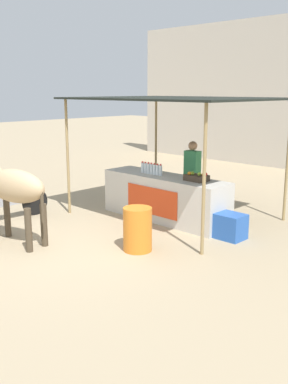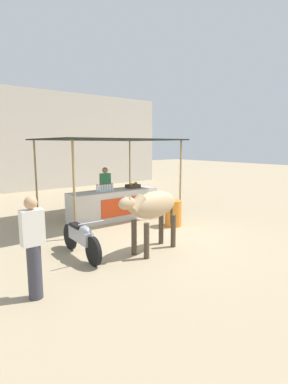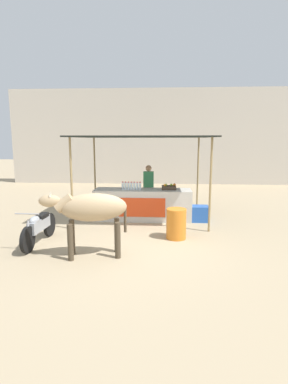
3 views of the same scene
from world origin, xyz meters
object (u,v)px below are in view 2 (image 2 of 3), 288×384
stall_counter (114,205)px  cooler_box (156,206)px  fruit_crate (133,186)px  cow (153,207)px  water_barrel (173,213)px  vendor_behind_counter (105,190)px  passerby_on_street (33,247)px  motorcycle_parked (81,238)px

stall_counter → cooler_box: size_ratio=5.00×
fruit_crate → stall_counter: bearing=-176.3°
cooler_box → cow: cow is taller
fruit_crate → water_barrel: (0.15, -1.83, -0.64)m
fruit_crate → cow: 3.56m
fruit_crate → cooler_box: size_ratio=0.73×
fruit_crate → cooler_box: 1.21m
vendor_behind_counter → stall_counter: bearing=-100.8°
stall_counter → passerby_on_street: passerby_on_street is taller
cow → motorcycle_parked: (-1.44, 0.68, -0.60)m
stall_counter → cooler_box: stall_counter is taller
fruit_crate → vendor_behind_counter: size_ratio=0.27×
fruit_crate → passerby_on_street: size_ratio=0.27×
cooler_box → cow: (-2.63, -2.97, 0.79)m
water_barrel → fruit_crate: bearing=94.8°
stall_counter → cooler_box: (1.72, -0.10, -0.24)m
vendor_behind_counter → cow: 3.97m
cow → vendor_behind_counter: bearing=74.6°
passerby_on_street → fruit_crate: bearing=38.5°
stall_counter → vendor_behind_counter: vendor_behind_counter is taller
fruit_crate → cow: bearing=-118.9°
stall_counter → passerby_on_street: 5.16m
water_barrel → cow: size_ratio=0.42×
stall_counter → vendor_behind_counter: bearing=79.2°
passerby_on_street → cow: bearing=9.8°
vendor_behind_counter → water_barrel: bearing=-72.0°
vendor_behind_counter → motorcycle_parked: vendor_behind_counter is taller
water_barrel → cooler_box: bearing=65.7°
cooler_box → cow: size_ratio=0.32×
vendor_behind_counter → passerby_on_street: bearing=-131.9°
fruit_crate → motorcycle_parked: size_ratio=0.24×
cooler_box → water_barrel: bearing=-114.3°
cooler_box → passerby_on_street: bearing=-147.6°
fruit_crate → vendor_behind_counter: vendor_behind_counter is taller
vendor_behind_counter → water_barrel: 2.70m
passerby_on_street → vendor_behind_counter: bearing=48.1°
stall_counter → motorcycle_parked: (-2.35, -2.39, -0.05)m
water_barrel → passerby_on_street: passerby_on_street is taller
cooler_box → passerby_on_street: 6.48m
cooler_box → passerby_on_street: (-5.44, -3.46, 0.61)m
fruit_crate → motorcycle_parked: bearing=-142.4°
cow → stall_counter: bearing=73.5°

